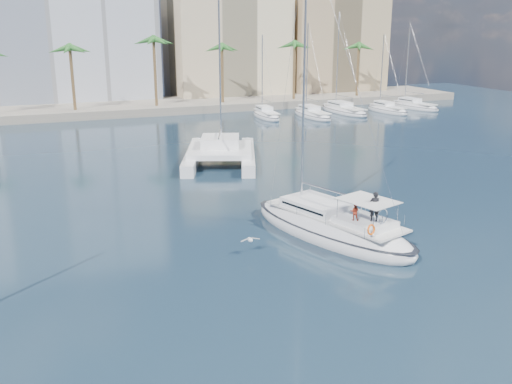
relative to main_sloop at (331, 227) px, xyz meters
name	(u,v)px	position (x,y,z in m)	size (l,w,h in m)	color
ground	(264,250)	(-4.87, -0.69, -0.57)	(160.00, 160.00, 0.00)	black
quay	(112,108)	(-4.87, 60.31, 0.03)	(120.00, 14.00, 1.20)	gray
building_modern	(18,18)	(-16.87, 72.31, 13.43)	(42.00, 16.00, 28.00)	white
building_beige	(226,43)	(17.13, 69.31, 9.43)	(20.00, 14.00, 20.00)	beige
building_tan_right	(331,47)	(37.13, 67.31, 8.43)	(18.00, 12.00, 18.00)	tan
palm_centre	(111,44)	(-4.87, 56.31, 9.71)	(3.60, 3.60, 12.30)	brown
palm_right	(321,42)	(29.13, 56.31, 9.71)	(3.60, 3.60, 12.30)	brown
main_sloop	(331,227)	(0.00, 0.00, 0.00)	(7.89, 13.67, 19.33)	silver
catamaran	(220,150)	(0.01, 22.06, 0.61)	(10.82, 14.66, 19.07)	silver
seagull	(250,240)	(-5.84, -0.88, 0.31)	(1.20, 0.52, 0.22)	silver
moored_yacht_a	(266,118)	(15.13, 46.31, -0.57)	(2.72, 9.35, 11.90)	silver
moored_yacht_b	(312,117)	(21.63, 44.31, -0.57)	(3.14, 10.78, 13.72)	silver
moored_yacht_c	(344,113)	(28.13, 46.31, -0.57)	(3.55, 12.21, 15.54)	silver
moored_yacht_d	(387,112)	(34.63, 44.31, -0.57)	(2.72, 9.35, 11.90)	silver
moored_yacht_e	(414,108)	(41.13, 46.31, -0.57)	(3.14, 10.78, 13.72)	silver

